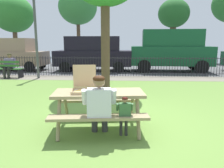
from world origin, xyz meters
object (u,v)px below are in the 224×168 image
Objects in this scene: person_on_park_bench at (9,65)px; picnic_table_foreground at (99,100)px; child_at_table at (124,113)px; pizza_box_open at (84,87)px; far_tree_left at (13,14)px; far_tree_midleft at (78,7)px; lamp_post_walkway at (35,26)px; park_bench_left at (6,69)px; adult_at_table at (99,104)px; far_tree_center at (174,15)px; parked_car_left at (15,54)px; parked_car_right at (171,50)px; parked_car_center at (93,53)px.

picnic_table_foreground is at bearing -50.53° from person_on_park_bench.
pizza_box_open is at bearing 149.08° from child_at_table.
far_tree_midleft is at bearing -0.00° from far_tree_left.
lamp_post_walkway is (-3.39, 6.19, 1.64)m from pizza_box_open.
person_on_park_bench is (0.18, 0.02, 0.24)m from park_bench_left.
pizza_box_open is at bearing -61.29° from lamp_post_walkway.
adult_at_table reaches higher than child_at_table.
far_tree_midleft reaches higher than adult_at_table.
adult_at_table is at bearing -51.28° from park_bench_left.
person_on_park_bench is at bearing 130.08° from child_at_table.
far_tree_midleft is at bearing 102.68° from adult_at_table.
far_tree_center is at bearing 0.00° from far_tree_midleft.
pizza_box_open reaches higher than adult_at_table.
park_bench_left is 2.67m from lamp_post_walkway.
pizza_box_open is 10.99m from parked_car_left.
person_on_park_bench is 9.00m from parked_car_right.
park_bench_left is 0.30m from person_on_park_bench.
parked_car_left is 7.56m from far_tree_midleft.
far_tree_center is (4.96, 15.15, 3.12)m from pizza_box_open.
far_tree_midleft reaches higher than pizza_box_open.
pizza_box_open is at bearing -51.04° from park_bench_left.
pizza_box_open is 0.34× the size of park_bench_left.
child_at_table is at bearing -58.28° from far_tree_left.
child_at_table is at bearing -57.81° from lamp_post_walkway.
far_tree_left is at bearing 180.00° from far_tree_midleft.
picnic_table_foreground is at bearing -55.49° from parked_car_left.
person_on_park_bench is at bearing -65.84° from far_tree_left.
adult_at_table is 0.48m from child_at_table.
far_tree_center is (10.01, 8.91, 3.58)m from park_bench_left.
far_tree_left is at bearing 114.16° from person_on_park_bench.
adult_at_table is at bearing -56.62° from parked_car_left.
adult_at_table is 1.00× the size of person_on_park_bench.
far_tree_center is at bearing 47.02° from lamp_post_walkway.
parked_car_center is at bearing 180.00° from parked_car_right.
far_tree_center is (1.34, 5.97, 2.69)m from parked_car_right.
far_tree_midleft is (-3.52, 15.65, 4.01)m from adult_at_table.
parked_car_center is (3.98, 2.95, 0.68)m from park_bench_left.
far_tree_midleft is at bearing -180.00° from far_tree_center.
child_at_table is (0.52, -0.48, -0.10)m from picnic_table_foreground.
far_tree_center reaches higher than lamp_post_walkway.
person_on_park_bench is (-5.22, 6.76, 0.00)m from adult_at_table.
far_tree_center reaches higher than parked_car_right.
adult_at_table is at bearing -82.63° from picnic_table_foreground.
lamp_post_walkway is 4.26m from parked_car_left.
parked_car_center is (2.33, 3.00, -1.42)m from lamp_post_walkway.
pizza_box_open is at bearing -111.52° from parked_car_right.
parked_car_right is at bearing -102.64° from far_tree_center.
picnic_table_foreground is 0.49× the size of parked_car_left.
picnic_table_foreground is 0.34× the size of far_tree_left.
adult_at_table is 0.21× the size of far_tree_left.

